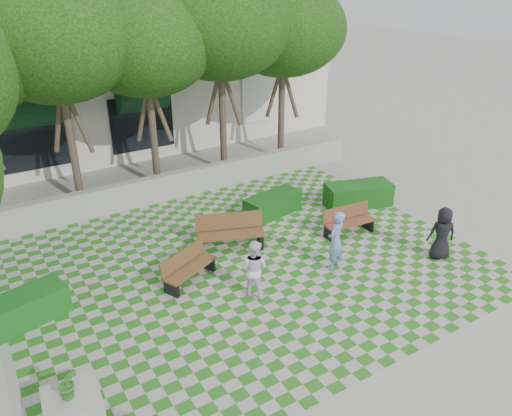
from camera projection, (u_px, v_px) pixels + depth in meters
ground at (270, 284)px, 12.69m from camera, size 90.00×90.00×0.00m
lawn at (250, 266)px, 13.45m from camera, size 12.00×12.00×0.00m
sidewalk_south at (412, 409)px, 9.10m from camera, size 16.00×2.00×0.01m
retaining_wall at (172, 185)px, 17.23m from camera, size 15.00×0.36×0.90m
bench_east at (348, 221)px, 14.92m from camera, size 1.65×0.69×0.84m
bench_mid at (230, 233)px, 14.12m from camera, size 2.01×1.27×1.00m
bench_west at (188, 267)px, 12.64m from camera, size 1.66×1.14×0.83m
hedge_east at (358, 195)px, 16.70m from camera, size 2.36×1.46×0.77m
hedge_midright at (273, 204)px, 16.11m from camera, size 2.05×1.13×0.68m
hedge_west at (21, 310)px, 11.16m from camera, size 2.14×1.25×0.70m
planter_back at (75, 415)px, 8.38m from camera, size 0.99×0.99×1.51m
person_blue at (335, 240)px, 13.03m from camera, size 0.71×0.61×1.65m
person_dark at (442, 233)px, 13.52m from camera, size 0.88×0.77×1.51m
person_white at (254, 268)px, 11.98m from camera, size 0.88×0.92×1.49m
tree_row at (102, 49)px, 14.08m from camera, size 17.70×13.40×7.41m
building at (119, 81)px, 22.78m from camera, size 18.00×8.92×5.15m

